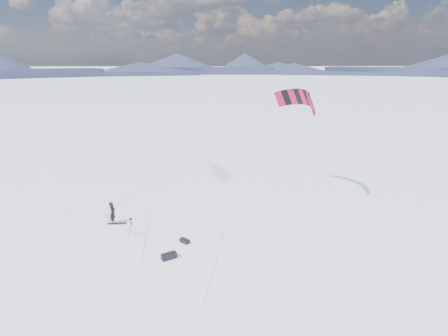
{
  "coord_description": "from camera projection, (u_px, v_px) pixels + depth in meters",
  "views": [
    {
      "loc": [
        4.33,
        -20.59,
        12.29
      ],
      "look_at": [
        6.31,
        5.18,
        3.79
      ],
      "focal_mm": 26.0,
      "sensor_mm": 36.0,
      "label": 1
    }
  ],
  "objects": [
    {
      "name": "tripod",
      "position": [
        131.0,
        224.0,
        23.95
      ],
      "size": [
        0.65,
        0.7,
        1.36
      ],
      "rotation": [
        0.0,
        0.0,
        -0.12
      ],
      "color": "black",
      "rests_on": "ground"
    },
    {
      "name": "horizon_hills",
      "position": [
        137.0,
        196.0,
        21.89
      ],
      "size": [
        704.84,
        706.81,
        8.86
      ],
      "color": "#1E233F",
      "rests_on": "ground"
    },
    {
      "name": "gear_bag_b",
      "position": [
        185.0,
        241.0,
        23.09
      ],
      "size": [
        0.78,
        0.75,
        0.33
      ],
      "rotation": [
        0.0,
        0.0,
        -0.73
      ],
      "color": "black",
      "rests_on": "ground"
    },
    {
      "name": "gear_bag_a",
      "position": [
        169.0,
        256.0,
        21.21
      ],
      "size": [
        1.08,
        0.82,
        0.44
      ],
      "rotation": [
        0.0,
        0.0,
        0.42
      ],
      "color": "black",
      "rests_on": "ground"
    },
    {
      "name": "power_kite",
      "position": [
        299.0,
        100.0,
        27.72
      ],
      "size": [
        16.77,
        6.66,
        8.72
      ],
      "color": "#B00A36",
      "rests_on": "ground"
    },
    {
      "name": "snowkiter",
      "position": [
        114.0,
        223.0,
        25.92
      ],
      "size": [
        0.47,
        0.69,
        1.84
      ],
      "primitive_type": "imported",
      "rotation": [
        0.0,
        0.0,
        1.53
      ],
      "color": "black",
      "rests_on": "ground"
    },
    {
      "name": "snowboard",
      "position": [
        117.0,
        224.0,
        25.81
      ],
      "size": [
        1.51,
        0.35,
        0.04
      ],
      "primitive_type": "cube",
      "rotation": [
        0.0,
        0.0,
        -0.04
      ],
      "color": "maroon",
      "rests_on": "ground"
    },
    {
      "name": "ground",
      "position": [
        141.0,
        243.0,
        23.03
      ],
      "size": [
        1800.0,
        1800.0,
        0.0
      ],
      "primitive_type": "plane",
      "color": "white"
    },
    {
      "name": "snow_tracks",
      "position": [
        119.0,
        247.0,
        22.62
      ],
      "size": [
        13.93,
        10.25,
        0.01
      ],
      "color": "#B2BEDE",
      "rests_on": "ground"
    }
  ]
}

